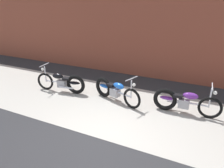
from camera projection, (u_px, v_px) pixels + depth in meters
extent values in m
plane|color=#2D2D30|center=(102.00, 139.00, 5.25)|extent=(80.00, 80.00, 0.00)
cube|color=#B2ADA3|center=(128.00, 109.00, 6.71)|extent=(36.00, 3.50, 0.01)
cube|color=brown|center=(161.00, 9.00, 8.51)|extent=(36.00, 0.50, 5.85)
torus|color=black|center=(45.00, 81.00, 8.08)|extent=(0.68, 0.18, 0.68)
torus|color=black|center=(76.00, 85.00, 7.71)|extent=(0.74, 0.24, 0.73)
cylinder|color=silver|center=(60.00, 82.00, 7.88)|extent=(1.23, 0.24, 0.06)
cube|color=#99999E|center=(62.00, 83.00, 7.88)|extent=(0.35, 0.26, 0.28)
ellipsoid|color=black|center=(58.00, 76.00, 7.82)|extent=(0.46, 0.25, 0.20)
ellipsoid|color=black|center=(74.00, 83.00, 7.70)|extent=(0.46, 0.24, 0.10)
cube|color=black|center=(66.00, 79.00, 7.74)|extent=(0.31, 0.24, 0.08)
cylinder|color=silver|center=(45.00, 74.00, 7.95)|extent=(0.05, 0.05, 0.62)
cylinder|color=silver|center=(44.00, 65.00, 7.82)|extent=(0.12, 0.58, 0.03)
sphere|color=white|center=(43.00, 69.00, 7.91)|extent=(0.11, 0.11, 0.11)
cylinder|color=silver|center=(66.00, 88.00, 7.71)|extent=(0.55, 0.14, 0.06)
torus|color=black|center=(132.00, 99.00, 6.66)|extent=(0.67, 0.28, 0.68)
torus|color=black|center=(103.00, 87.00, 7.48)|extent=(0.74, 0.34, 0.73)
cylinder|color=silver|center=(117.00, 92.00, 7.06)|extent=(1.19, 0.43, 0.06)
cube|color=#99999E|center=(115.00, 92.00, 7.12)|extent=(0.37, 0.31, 0.28)
ellipsoid|color=blue|center=(119.00, 86.00, 6.92)|extent=(0.48, 0.31, 0.20)
ellipsoid|color=blue|center=(104.00, 86.00, 7.43)|extent=(0.47, 0.30, 0.10)
cube|color=black|center=(111.00, 85.00, 7.17)|extent=(0.33, 0.28, 0.08)
cylinder|color=silver|center=(131.00, 89.00, 6.57)|extent=(0.06, 0.06, 0.62)
cylinder|color=silver|center=(132.00, 79.00, 6.44)|extent=(0.21, 0.56, 0.03)
sphere|color=white|center=(134.00, 85.00, 6.44)|extent=(0.11, 0.11, 0.11)
cylinder|color=silver|center=(113.00, 91.00, 7.41)|extent=(0.54, 0.22, 0.06)
torus|color=black|center=(210.00, 108.00, 6.08)|extent=(0.68, 0.11, 0.68)
torus|color=black|center=(165.00, 99.00, 6.55)|extent=(0.74, 0.17, 0.73)
cylinder|color=silver|center=(187.00, 103.00, 6.30)|extent=(1.24, 0.12, 0.06)
cube|color=#99999E|center=(184.00, 103.00, 6.35)|extent=(0.33, 0.24, 0.28)
ellipsoid|color=#6B2D93|center=(191.00, 96.00, 6.19)|extent=(0.45, 0.21, 0.20)
ellipsoid|color=#6B2D93|center=(167.00, 98.00, 6.50)|extent=(0.45, 0.20, 0.10)
cube|color=black|center=(178.00, 96.00, 6.34)|extent=(0.29, 0.21, 0.08)
cylinder|color=silver|center=(210.00, 98.00, 5.98)|extent=(0.05, 0.05, 0.62)
cylinder|color=silver|center=(213.00, 86.00, 5.85)|extent=(0.06, 0.58, 0.03)
sphere|color=white|center=(215.00, 93.00, 5.88)|extent=(0.11, 0.11, 0.11)
cylinder|color=silver|center=(176.00, 102.00, 6.59)|extent=(0.55, 0.09, 0.06)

